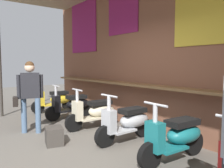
% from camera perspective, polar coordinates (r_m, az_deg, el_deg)
% --- Properties ---
extents(ground_plane, '(25.74, 25.74, 0.00)m').
position_cam_1_polar(ground_plane, '(4.16, -8.08, -16.62)').
color(ground_plane, '#605B54').
extents(market_stall_facade, '(9.19, 2.71, 3.75)m').
position_cam_1_polar(market_stall_facade, '(5.06, 10.48, 11.21)').
color(market_stall_facade, brown).
rests_on(market_stall_facade, ground_plane).
extents(scooter_yellow, '(0.48, 1.40, 0.97)m').
position_cam_1_polar(scooter_yellow, '(7.60, -13.88, -3.83)').
color(scooter_yellow, gold).
rests_on(scooter_yellow, ground_plane).
extents(scooter_black, '(0.48, 1.40, 0.97)m').
position_cam_1_polar(scooter_black, '(6.55, -9.81, -5.15)').
color(scooter_black, black).
rests_on(scooter_black, ground_plane).
extents(scooter_cream, '(0.46, 1.40, 0.97)m').
position_cam_1_polar(scooter_cream, '(5.54, -4.12, -6.94)').
color(scooter_cream, beige).
rests_on(scooter_cream, ground_plane).
extents(scooter_silver, '(0.46, 1.40, 0.97)m').
position_cam_1_polar(scooter_silver, '(4.61, 4.07, -9.37)').
color(scooter_silver, '#B2B5BA').
rests_on(scooter_silver, ground_plane).
extents(scooter_teal, '(0.48, 1.40, 0.97)m').
position_cam_1_polar(scooter_teal, '(3.84, 15.94, -12.49)').
color(scooter_teal, '#197075').
rests_on(scooter_teal, ground_plane).
extents(shopper_with_handbag, '(0.37, 0.65, 1.59)m').
position_cam_1_polar(shopper_with_handbag, '(5.34, -19.96, -1.47)').
color(shopper_with_handbag, slate).
rests_on(shopper_with_handbag, ground_plane).
extents(merchandise_crate, '(0.46, 0.40, 0.33)m').
position_cam_1_polar(merchandise_crate, '(4.60, -14.28, -12.44)').
color(merchandise_crate, '#3D3833').
rests_on(merchandise_crate, ground_plane).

